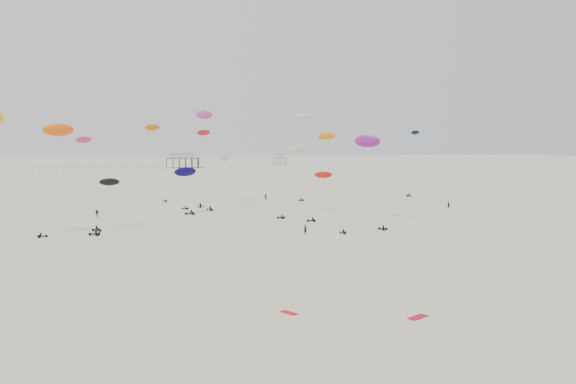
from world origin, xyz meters
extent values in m
plane|color=beige|center=(0.00, 200.00, 0.00)|extent=(900.00, 900.00, 0.00)
cube|color=brown|center=(-10.00, 350.00, 6.15)|extent=(21.00, 13.00, 0.30)
cube|color=silver|center=(-10.00, 350.00, 7.90)|extent=(14.00, 8.40, 3.20)
cube|color=#B2B2AD|center=(-10.00, 350.00, 9.65)|extent=(15.00, 9.00, 0.30)
cube|color=brown|center=(60.00, 380.00, 5.15)|extent=(9.00, 7.00, 0.30)
cube|color=silver|center=(60.00, 380.00, 6.50)|extent=(5.60, 4.20, 2.40)
cube|color=#B2B2AD|center=(60.00, 380.00, 7.85)|extent=(6.00, 4.50, 0.30)
cube|color=black|center=(-62.00, 350.00, 1.45)|extent=(80.00, 0.10, 0.10)
cylinder|color=gray|center=(-13.44, 127.27, 9.51)|extent=(0.03, 0.03, 17.53)
ellipsoid|color=red|center=(-12.87, 127.91, 18.89)|extent=(4.02, 2.87, 1.83)
cylinder|color=gray|center=(52.50, 145.39, 9.82)|extent=(0.03, 0.03, 20.76)
ellipsoid|color=#041436|center=(55.43, 149.50, 19.53)|extent=(3.85, 2.69, 1.74)
cylinder|color=gray|center=(-34.21, 91.26, 4.50)|extent=(0.03, 0.03, 11.04)
ellipsoid|color=black|center=(-33.20, 95.15, 8.96)|extent=(3.74, 1.69, 1.86)
cylinder|color=gray|center=(7.29, 82.39, 5.18)|extent=(0.03, 0.03, 11.20)
ellipsoid|color=red|center=(6.22, 85.43, 10.36)|extent=(3.59, 2.21, 1.66)
cylinder|color=gray|center=(-9.95, 123.32, 6.25)|extent=(0.03, 0.03, 14.24)
ellipsoid|color=silver|center=(-7.81, 127.31, 12.51)|extent=(4.05, 3.90, 2.04)
cylinder|color=gray|center=(16.17, 139.83, 11.86)|extent=(0.03, 0.03, 23.85)
ellipsoid|color=silver|center=(17.57, 143.72, 23.86)|extent=(4.88, 3.90, 2.25)
cylinder|color=gray|center=(-38.58, 93.20, 9.23)|extent=(0.03, 0.03, 18.34)
ellipsoid|color=#FF5E0D|center=(-41.86, 94.06, 18.75)|extent=(5.60, 2.29, 2.76)
cylinder|color=gray|center=(17.80, 88.72, 8.10)|extent=(0.03, 0.03, 20.20)
ellipsoid|color=#7E198C|center=(18.72, 95.47, 16.68)|extent=(5.64, 6.43, 3.10)
cylinder|color=gray|center=(9.60, 99.83, 8.91)|extent=(0.03, 0.03, 19.43)
ellipsoid|color=orange|center=(12.42, 104.14, 17.86)|extent=(4.19, 2.33, 1.94)
cylinder|color=gray|center=(-17.66, 114.57, 4.72)|extent=(0.03, 0.03, 8.84)
ellipsoid|color=#090546|center=(-18.08, 116.58, 9.61)|extent=(5.85, 4.00, 2.71)
cylinder|color=gray|center=(-40.88, 91.90, 8.51)|extent=(0.03, 0.03, 19.37)
ellipsoid|color=#D73283|center=(-37.80, 96.60, 16.97)|extent=(3.36, 2.91, 1.59)
cylinder|color=gray|center=(-15.03, 129.46, 11.71)|extent=(0.03, 0.03, 26.29)
ellipsoid|color=#C52E94|center=(-12.09, 135.86, 23.81)|extent=(5.25, 5.32, 2.71)
cylinder|color=gray|center=(-24.22, 149.50, 10.32)|extent=(0.03, 0.03, 24.51)
ellipsoid|color=orange|center=(-25.87, 156.80, 20.86)|extent=(4.99, 3.24, 2.32)
cylinder|color=gray|center=(4.74, 105.83, 7.26)|extent=(0.03, 0.03, 16.93)
ellipsoid|color=silver|center=(7.90, 110.07, 14.80)|extent=(5.45, 3.02, 2.56)
imported|color=black|center=(1.44, 80.34, 0.00)|extent=(0.84, 0.92, 2.09)
imported|color=black|center=(45.87, 109.82, 0.00)|extent=(1.06, 0.66, 2.08)
imported|color=black|center=(-37.57, 113.19, 0.00)|extent=(1.29, 0.83, 2.02)
imported|color=black|center=(5.39, 140.55, 0.00)|extent=(0.87, 0.69, 2.15)
cube|color=#B70B1A|center=(-0.21, 31.73, 0.00)|extent=(2.36, 1.88, 0.08)
cube|color=#BD0D0B|center=(-11.76, 35.77, 0.00)|extent=(1.57, 1.89, 0.07)
camera|label=1|loc=(-23.59, -15.91, 16.51)|focal=35.00mm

